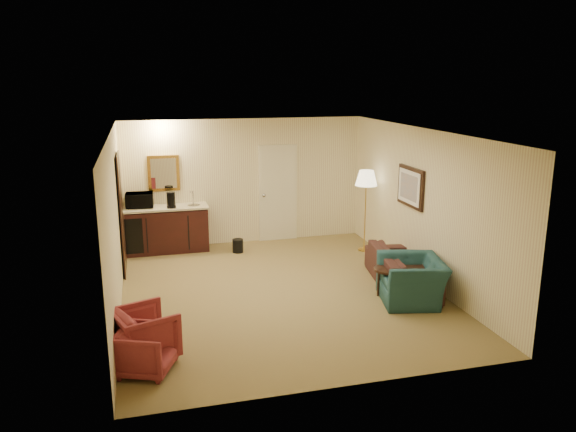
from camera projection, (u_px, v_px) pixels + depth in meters
name	position (u px, v px, depth m)	size (l,w,h in m)	color
ground	(280.00, 292.00, 9.20)	(6.00, 6.00, 0.00)	olive
room_walls	(263.00, 181.00, 9.48)	(5.02, 6.01, 2.61)	#F7F2B9
wetbar_cabinet	(167.00, 229.00, 11.23)	(1.64, 0.58, 0.92)	black
sofa	(402.00, 263.00, 9.39)	(2.03, 0.59, 0.80)	black
teal_armchair	(412.00, 273.00, 8.71)	(1.05, 0.68, 0.92)	#1F4C4E
rose_chair_near	(145.00, 331.00, 6.96)	(0.70, 0.65, 0.72)	#9A3233
rose_chair_far	(146.00, 348.00, 6.62)	(0.60, 0.56, 0.62)	#9A3233
coffee_table	(399.00, 281.00, 8.97)	(0.85, 0.57, 0.49)	black
floor_lamp	(365.00, 211.00, 11.19)	(0.44, 0.44, 1.65)	gold
waste_bin	(238.00, 246.00, 11.23)	(0.22, 0.22, 0.27)	black
microwave	(139.00, 199.00, 11.01)	(0.53, 0.29, 0.36)	black
coffee_maker	(171.00, 200.00, 11.00)	(0.17, 0.17, 0.31)	black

